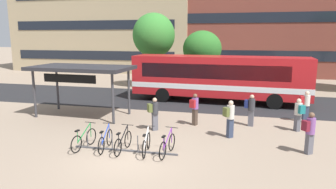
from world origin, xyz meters
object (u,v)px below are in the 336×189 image
at_px(parked_bicycle_black_2, 123,142).
at_px(parked_bicycle_blue_1, 106,141).
at_px(transit_shelter, 81,70).
at_px(commuter_maroon_pack_2, 310,130).
at_px(city_bus, 220,77).
at_px(parked_bicycle_green_0, 84,139).
at_px(parked_bicycle_white_3, 146,144).
at_px(commuter_olive_pack_6, 230,116).
at_px(commuter_red_pack_0, 306,104).
at_px(commuter_navy_pack_3, 251,108).
at_px(street_tree_1, 202,49).
at_px(commuter_teal_pack_4, 299,113).
at_px(commuter_red_pack_1, 195,107).
at_px(parked_bicycle_purple_4, 167,146).
at_px(commuter_olive_pack_5, 154,112).
at_px(street_tree_2, 154,35).

bearing_deg(parked_bicycle_black_2, parked_bicycle_blue_1, 89.24).
xyz_separation_m(transit_shelter, commuter_maroon_pack_2, (11.55, -3.23, -1.73)).
distance_m(city_bus, parked_bicycle_green_0, 11.63).
bearing_deg(transit_shelter, city_bus, 40.29).
bearing_deg(parked_bicycle_white_3, parked_bicycle_black_2, 85.13).
relative_size(city_bus, parked_bicycle_blue_1, 7.06).
height_order(transit_shelter, commuter_olive_pack_6, transit_shelter).
relative_size(transit_shelter, commuter_maroon_pack_2, 3.42).
bearing_deg(parked_bicycle_green_0, commuter_red_pack_0, -49.63).
bearing_deg(commuter_navy_pack_3, street_tree_1, 120.18).
height_order(city_bus, parked_bicycle_white_3, city_bus).
relative_size(commuter_maroon_pack_2, street_tree_1, 0.33).
bearing_deg(commuter_teal_pack_4, parked_bicycle_white_3, 98.31).
bearing_deg(commuter_olive_pack_6, street_tree_1, 59.86).
relative_size(commuter_navy_pack_3, street_tree_1, 0.33).
bearing_deg(commuter_red_pack_1, transit_shelter, 108.58).
xyz_separation_m(commuter_navy_pack_3, commuter_teal_pack_4, (2.23, -0.37, -0.02)).
bearing_deg(commuter_teal_pack_4, parked_bicycle_green_0, 89.87).
bearing_deg(street_tree_1, parked_bicycle_purple_4, -87.23).
bearing_deg(parked_bicycle_white_3, commuter_teal_pack_4, -62.09).
bearing_deg(commuter_olive_pack_5, parked_bicycle_purple_4, -101.98).
relative_size(parked_bicycle_blue_1, commuter_red_pack_0, 1.01).
bearing_deg(parked_bicycle_purple_4, parked_bicycle_blue_1, 97.59).
xyz_separation_m(city_bus, commuter_olive_pack_6, (1.08, -7.73, -0.78)).
height_order(city_bus, parked_bicycle_green_0, city_bus).
distance_m(transit_shelter, commuter_teal_pack_4, 11.77).
xyz_separation_m(commuter_red_pack_1, commuter_olive_pack_5, (-1.79, -1.34, -0.02)).
relative_size(parked_bicycle_white_3, commuter_olive_pack_5, 1.05).
height_order(commuter_maroon_pack_2, street_tree_2, street_tree_2).
distance_m(parked_bicycle_white_3, transit_shelter, 7.48).
relative_size(parked_bicycle_blue_1, commuter_olive_pack_5, 1.05).
xyz_separation_m(transit_shelter, commuter_olive_pack_5, (4.81, -1.70, -1.76)).
distance_m(commuter_olive_pack_6, street_tree_2, 15.07).
xyz_separation_m(parked_bicycle_green_0, commuter_red_pack_1, (3.90, 4.41, 0.58)).
bearing_deg(commuter_olive_pack_6, parked_bicycle_blue_1, 166.29).
height_order(parked_bicycle_green_0, parked_bicycle_white_3, same).
bearing_deg(street_tree_1, commuter_red_pack_1, -84.16).
xyz_separation_m(parked_bicycle_blue_1, commuter_olive_pack_5, (1.19, 3.00, 0.55)).
relative_size(parked_bicycle_purple_4, commuter_olive_pack_6, 0.99).
height_order(commuter_red_pack_0, commuter_olive_pack_6, commuter_olive_pack_6).
distance_m(commuter_red_pack_0, street_tree_1, 11.64).
bearing_deg(commuter_olive_pack_6, street_tree_2, 76.47).
bearing_deg(commuter_navy_pack_3, parked_bicycle_purple_4, -113.81).
xyz_separation_m(commuter_maroon_pack_2, street_tree_1, (-6.09, 13.94, 2.53)).
bearing_deg(commuter_olive_pack_5, commuter_maroon_pack_2, -50.11).
height_order(parked_bicycle_purple_4, commuter_red_pack_1, commuter_red_pack_1).
bearing_deg(street_tree_2, commuter_maroon_pack_2, -53.34).
height_order(commuter_red_pack_0, street_tree_2, street_tree_2).
bearing_deg(parked_bicycle_blue_1, transit_shelter, 31.62).
relative_size(city_bus, commuter_olive_pack_6, 7.01).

